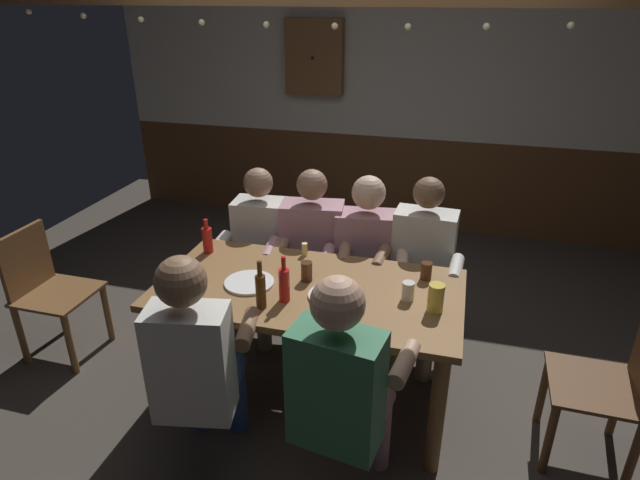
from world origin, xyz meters
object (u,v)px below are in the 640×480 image
(table_candle, at_px, (305,249))
(bottle_0, at_px, (261,290))
(pint_glass_2, at_px, (172,292))
(pint_glass_3, at_px, (307,271))
(bottle_1, at_px, (284,284))
(person_5, at_px, (342,387))
(pint_glass_0, at_px, (436,298))
(pint_glass_4, at_px, (408,291))
(person_3, at_px, (421,263))
(pint_glass_1, at_px, (426,271))
(dining_table, at_px, (309,305))
(person_2, at_px, (366,257))
(condiment_caddy, at_px, (175,283))
(bottle_2, at_px, (207,239))
(person_1, at_px, (311,249))
(plate_1, at_px, (332,295))
(chair_empty_near_left, at_px, (613,385))
(wall_dart_cabinet, at_px, (315,57))
(chair_empty_near_right, at_px, (47,289))
(plate_0, at_px, (249,283))
(person_0, at_px, (258,245))
(person_4, at_px, (197,360))

(table_candle, xyz_separation_m, bottle_0, (-0.04, -0.63, 0.06))
(pint_glass_2, distance_m, pint_glass_3, 0.73)
(bottle_1, xyz_separation_m, pint_glass_2, (-0.55, -0.18, -0.03))
(person_5, height_order, pint_glass_0, person_5)
(person_5, bearing_deg, pint_glass_4, 82.54)
(pint_glass_0, bearing_deg, bottle_1, -172.07)
(person_3, bearing_deg, table_candle, 26.10)
(pint_glass_1, distance_m, pint_glass_3, 0.67)
(dining_table, xyz_separation_m, pint_glass_1, (0.61, 0.26, 0.17))
(person_2, bearing_deg, condiment_caddy, 36.00)
(bottle_1, bearing_deg, bottle_2, 146.79)
(person_3, relative_size, pint_glass_2, 9.19)
(pint_glass_3, bearing_deg, person_5, -62.64)
(person_2, xyz_separation_m, person_5, (0.15, -1.32, 0.03))
(person_1, xyz_separation_m, table_candle, (0.05, -0.30, 0.15))
(plate_1, bearing_deg, bottle_2, 159.92)
(chair_empty_near_left, relative_size, wall_dart_cabinet, 1.26)
(condiment_caddy, relative_size, pint_glass_0, 0.93)
(bottle_1, xyz_separation_m, pint_glass_3, (0.05, 0.24, -0.04))
(chair_empty_near_right, distance_m, bottle_1, 1.78)
(pint_glass_0, bearing_deg, wall_dart_cabinet, 117.01)
(chair_empty_near_left, relative_size, bottle_0, 3.32)
(chair_empty_near_left, height_order, plate_1, chair_empty_near_left)
(pint_glass_2, bearing_deg, pint_glass_3, 34.64)
(pint_glass_2, bearing_deg, plate_0, 43.87)
(dining_table, xyz_separation_m, chair_empty_near_right, (-1.80, 0.01, -0.18))
(pint_glass_1, height_order, pint_glass_2, pint_glass_2)
(bottle_0, bearing_deg, wall_dart_cabinet, 100.55)
(pint_glass_3, bearing_deg, chair_empty_near_left, -3.63)
(person_3, bearing_deg, dining_table, 52.96)
(person_5, xyz_separation_m, pint_glass_0, (0.34, 0.60, 0.15))
(chair_empty_near_left, distance_m, pint_glass_2, 2.27)
(chair_empty_near_right, height_order, chair_empty_near_left, same)
(chair_empty_near_left, bearing_deg, table_candle, 78.14)
(bottle_2, bearing_deg, person_5, -40.39)
(person_5, distance_m, pint_glass_4, 0.71)
(person_0, xyz_separation_m, chair_empty_near_left, (2.15, -0.69, -0.18))
(person_2, distance_m, person_5, 1.33)
(person_4, relative_size, condiment_caddy, 9.06)
(plate_1, height_order, bottle_2, bottle_2)
(chair_empty_near_left, bearing_deg, person_1, 69.52)
(person_2, xyz_separation_m, bottle_1, (-0.28, -0.83, 0.21))
(person_1, xyz_separation_m, pint_glass_4, (0.72, -0.66, 0.16))
(wall_dart_cabinet, bearing_deg, person_0, -85.27)
(dining_table, distance_m, plate_0, 0.35)
(plate_1, relative_size, pint_glass_0, 1.70)
(person_5, relative_size, plate_0, 4.59)
(pint_glass_1, bearing_deg, dining_table, -157.12)
(plate_0, bearing_deg, table_candle, 65.29)
(person_0, bearing_deg, table_candle, 141.14)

